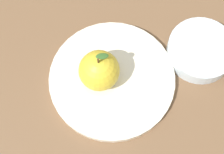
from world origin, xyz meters
TOP-DOWN VIEW (x-y plane):
  - ground_plane at (0.00, 0.00)m, footprint 2.40×2.40m
  - dinner_plate at (0.04, 0.02)m, footprint 0.25×0.25m
  - apple at (0.02, 0.04)m, footprint 0.08×0.08m
  - side_bowl at (0.20, -0.07)m, footprint 0.14×0.14m

SIDE VIEW (x-z plane):
  - ground_plane at x=0.00m, z-range 0.00..0.00m
  - dinner_plate at x=0.04m, z-range 0.00..0.02m
  - side_bowl at x=0.20m, z-range 0.00..0.04m
  - apple at x=0.02m, z-range 0.01..0.10m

